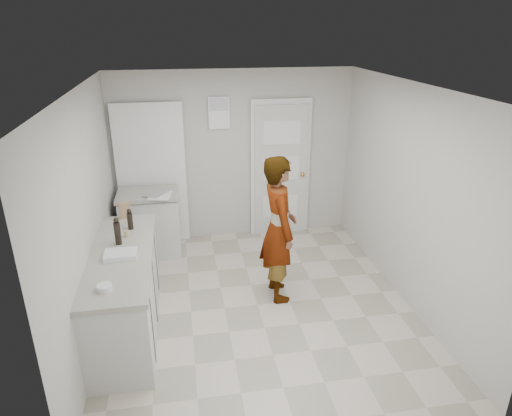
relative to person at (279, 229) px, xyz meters
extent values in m
plane|color=#9D9783|center=(-0.28, -0.19, -0.87)|extent=(4.00, 4.00, 0.00)
plane|color=#BCB9B1|center=(-0.28, 1.81, 0.38)|extent=(3.50, 0.00, 3.50)
plane|color=#BCB9B1|center=(-0.28, -2.19, 0.38)|extent=(3.50, 0.00, 3.50)
plane|color=#BCB9B1|center=(-2.03, -0.19, 0.38)|extent=(0.00, 4.00, 4.00)
plane|color=#BCB9B1|center=(1.47, -0.19, 0.38)|extent=(0.00, 4.00, 4.00)
plane|color=silver|center=(-0.28, -0.19, 1.63)|extent=(4.00, 4.00, 0.00)
cube|color=silver|center=(0.42, 1.74, 0.13)|extent=(0.80, 0.05, 2.00)
cube|color=white|center=(0.42, 1.77, 0.16)|extent=(0.90, 0.04, 2.10)
sphere|color=#B79046|center=(0.75, 1.69, 0.08)|extent=(0.07, 0.07, 0.07)
cube|color=white|center=(-0.48, 1.78, 1.03)|extent=(0.30, 0.02, 0.45)
cube|color=black|center=(-1.48, 1.78, 0.15)|extent=(0.90, 0.05, 2.04)
cube|color=white|center=(-1.48, 1.75, 0.16)|extent=(0.98, 0.02, 2.10)
cube|color=silver|center=(-1.73, -0.39, -0.44)|extent=(0.60, 1.90, 0.86)
cube|color=black|center=(-1.73, -0.39, -0.83)|extent=(0.56, 1.86, 0.08)
cube|color=#A9A89B|center=(-1.73, -0.39, 0.03)|extent=(0.64, 1.96, 0.05)
cube|color=silver|center=(-1.53, 1.36, -0.44)|extent=(0.80, 0.55, 0.86)
cube|color=black|center=(-1.53, 1.36, -0.83)|extent=(0.75, 0.54, 0.08)
cube|color=#A9A89B|center=(-1.53, 1.36, 0.03)|extent=(0.84, 0.61, 0.05)
imported|color=silver|center=(0.00, 0.00, 0.00)|extent=(0.45, 0.66, 1.75)
cube|color=#936D49|center=(-1.75, 0.51, 0.15)|extent=(0.13, 0.08, 0.20)
cylinder|color=tan|center=(-1.69, -0.02, 0.09)|extent=(0.05, 0.05, 0.07)
cylinder|color=black|center=(-1.67, 0.18, 0.15)|extent=(0.06, 0.06, 0.19)
sphere|color=black|center=(-1.67, 0.18, 0.27)|extent=(0.05, 0.05, 0.05)
cylinder|color=black|center=(-1.76, -0.18, 0.17)|extent=(0.07, 0.07, 0.25)
sphere|color=black|center=(-1.76, -0.18, 0.33)|extent=(0.06, 0.06, 0.06)
cube|color=silver|center=(-1.72, -0.48, 0.08)|extent=(0.31, 0.22, 0.06)
cube|color=white|center=(-1.72, -0.48, 0.07)|extent=(0.28, 0.18, 0.04)
cylinder|color=silver|center=(-1.79, -1.08, 0.08)|extent=(0.13, 0.13, 0.05)
sphere|color=white|center=(-1.81, -1.09, 0.08)|extent=(0.05, 0.05, 0.05)
sphere|color=white|center=(-1.77, -1.07, 0.08)|extent=(0.05, 0.05, 0.05)
cube|color=white|center=(-1.36, 1.20, 0.06)|extent=(0.34, 0.40, 0.01)
camera|label=1|loc=(-1.09, -4.66, 2.22)|focal=32.00mm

